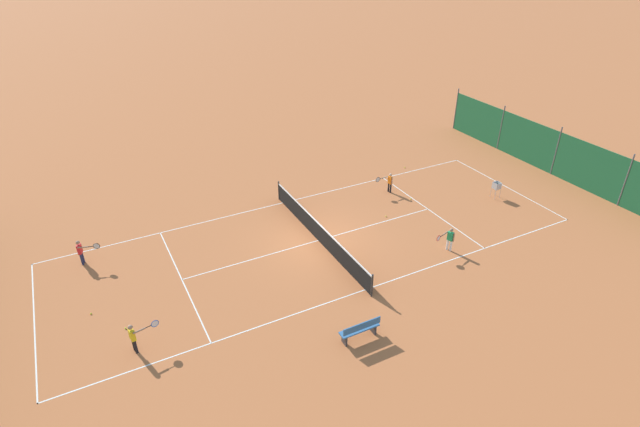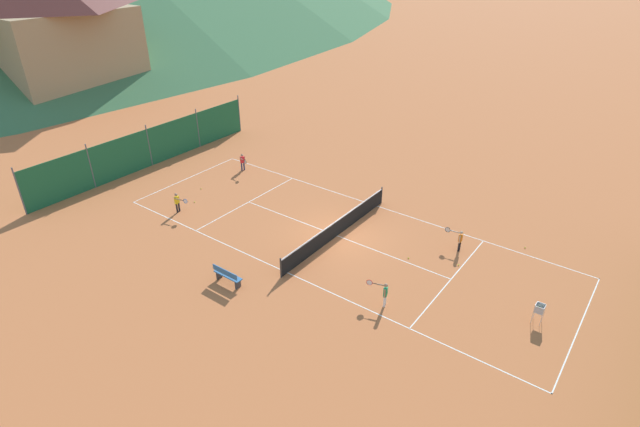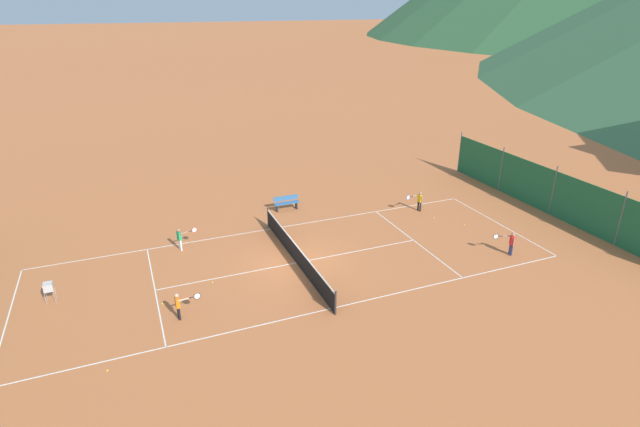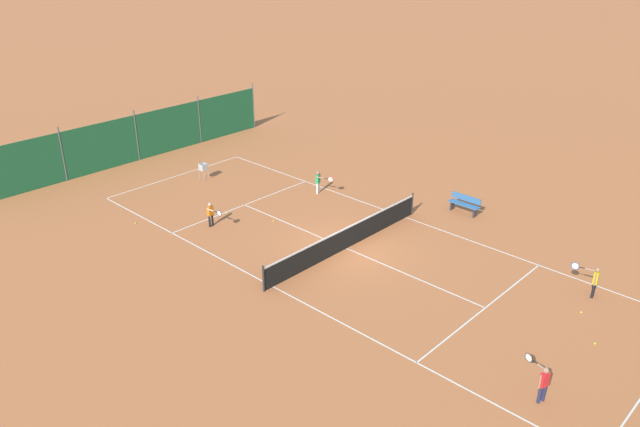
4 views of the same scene
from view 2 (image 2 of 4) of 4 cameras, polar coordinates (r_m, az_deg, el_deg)
The scene contains 16 objects.
ground_plane at distance 26.35m, azimuth 1.97°, elevation -2.56°, with size 600.00×600.00×0.00m, color #BC6638.
court_line_markings at distance 26.35m, azimuth 1.97°, elevation -2.55°, with size 8.25×23.85×0.01m.
tennis_net at distance 26.09m, azimuth 1.99°, elevation -1.62°, with size 9.18×0.08×1.06m.
windscreen_fence_far at distance 35.91m, azimuth -18.93°, elevation 7.15°, with size 17.28×0.08×2.90m.
player_near_service at distance 33.84m, azimuth -8.83°, elevation 5.95°, with size 0.63×0.92×1.17m.
player_far_service at distance 29.36m, azimuth -15.96°, elevation 1.35°, with size 0.40×1.03×1.18m.
player_far_baseline at distance 21.51m, azimuth 7.35°, elevation -8.93°, with size 0.37×1.01×1.15m.
player_near_baseline at distance 25.80m, azimuth 15.64°, elevation -2.79°, with size 0.38×0.97×1.12m.
tennis_ball_alley_right at distance 24.96m, azimuth 15.54°, elevation -5.68°, with size 0.07×0.07×0.07m, color #CCE033.
tennis_ball_mid_court at distance 27.35m, azimuth 22.39°, elevation -3.64°, with size 0.07×0.07×0.07m, color #CCE033.
tennis_ball_far_corner at distance 30.49m, azimuth -14.15°, elevation 1.29°, with size 0.07×0.07×0.07m, color #CCE033.
tennis_ball_by_net_right at distance 24.92m, azimuth 10.08°, elevation -5.03°, with size 0.07×0.07×0.07m, color #CCE033.
tennis_ball_service_box at distance 32.01m, azimuth -13.43°, elevation 2.78°, with size 0.07×0.07×0.07m, color #CCE033.
ball_hopper at distance 22.35m, azimuth 23.79°, elevation -10.01°, with size 0.36×0.36×0.89m.
courtside_bench at distance 23.05m, azimuth -10.56°, elevation -6.97°, with size 0.36×1.50×0.84m.
alpine_chalet at distance 54.80m, azimuth -27.56°, elevation 17.73°, with size 13.00×10.00×11.20m.
Camera 2 is at (-18.53, -12.57, 13.89)m, focal length 28.00 mm.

